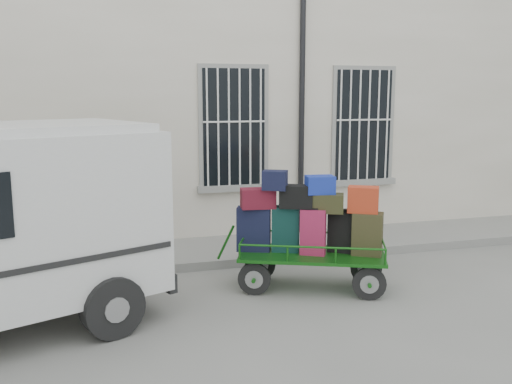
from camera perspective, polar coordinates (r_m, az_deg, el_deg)
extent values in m
plane|color=slate|center=(8.65, 5.32, -9.72)|extent=(80.00, 80.00, 0.00)
cube|color=beige|center=(13.42, -3.21, 10.31)|extent=(24.00, 5.00, 6.00)
cylinder|color=black|center=(11.22, 4.61, 9.36)|extent=(0.11, 0.11, 5.60)
cube|color=black|center=(10.89, -2.24, 6.47)|extent=(1.20, 0.08, 2.20)
cube|color=gray|center=(11.00, -2.17, 0.43)|extent=(1.45, 0.22, 0.12)
cube|color=black|center=(11.84, 10.64, 6.58)|extent=(1.20, 0.08, 2.20)
cube|color=gray|center=(11.94, 10.50, 1.01)|extent=(1.45, 0.22, 0.12)
cube|color=gray|center=(10.61, 0.97, -5.54)|extent=(24.00, 1.70, 0.15)
cylinder|color=black|center=(8.34, -0.17, -8.69)|extent=(0.47, 0.24, 0.48)
cylinder|color=gray|center=(8.34, -0.17, -8.69)|extent=(0.28, 0.19, 0.27)
cylinder|color=black|center=(9.03, 0.44, -7.22)|extent=(0.47, 0.24, 0.48)
cylinder|color=gray|center=(9.03, 0.44, -7.22)|extent=(0.28, 0.19, 0.27)
cylinder|color=black|center=(8.30, 11.26, -8.99)|extent=(0.47, 0.24, 0.48)
cylinder|color=gray|center=(8.30, 11.26, -8.99)|extent=(0.28, 0.19, 0.27)
cylinder|color=black|center=(8.99, 10.95, -7.48)|extent=(0.47, 0.24, 0.48)
cylinder|color=gray|center=(8.99, 10.95, -7.48)|extent=(0.28, 0.19, 0.27)
cube|color=#145513|center=(8.54, 5.64, -6.26)|extent=(2.33, 1.73, 0.05)
cylinder|color=#145513|center=(8.63, -3.04, -5.05)|extent=(0.27, 0.15, 0.54)
cube|color=black|center=(8.56, -0.23, -3.71)|extent=(0.56, 0.42, 0.66)
cube|color=black|center=(8.49, -0.23, -1.45)|extent=(0.23, 0.20, 0.03)
cube|color=black|center=(8.54, 2.99, -3.70)|extent=(0.46, 0.38, 0.68)
cube|color=black|center=(8.46, 3.01, -1.37)|extent=(0.20, 0.18, 0.03)
cube|color=#911A5B|center=(8.38, 5.73, -4.01)|extent=(0.41, 0.34, 0.67)
cube|color=black|center=(8.31, 5.77, -1.66)|extent=(0.17, 0.14, 0.03)
cube|color=black|center=(8.59, 8.58, -3.92)|extent=(0.44, 0.40, 0.62)
cube|color=black|center=(8.52, 8.63, -1.81)|extent=(0.19, 0.16, 0.03)
cube|color=#333219|center=(8.49, 11.08, -4.13)|extent=(0.51, 0.47, 0.63)
cube|color=black|center=(8.42, 11.15, -1.96)|extent=(0.21, 0.20, 0.03)
cube|color=#4F0F1B|center=(8.43, 0.20, -0.63)|extent=(0.54, 0.36, 0.29)
cube|color=black|center=(8.36, 4.06, -0.45)|extent=(0.55, 0.44, 0.34)
cube|color=#292A15|center=(8.38, 7.01, -1.10)|extent=(0.58, 0.47, 0.27)
cube|color=#973F1B|center=(8.42, 10.67, -0.74)|extent=(0.51, 0.45, 0.38)
cube|color=black|center=(8.29, 1.89, 1.19)|extent=(0.42, 0.38, 0.28)
cube|color=navy|center=(8.35, 6.41, 0.73)|extent=(0.44, 0.34, 0.26)
cube|color=black|center=(8.05, -12.06, 1.55)|extent=(0.63, 1.46, 0.61)
cube|color=black|center=(8.32, -11.81, -7.23)|extent=(0.88, 1.95, 0.25)
cube|color=white|center=(8.27, -11.60, -5.48)|extent=(0.21, 0.45, 0.13)
cylinder|color=black|center=(7.14, -14.15, -11.09)|extent=(0.79, 0.51, 0.76)
cylinder|color=black|center=(8.96, -19.58, -7.02)|extent=(0.79, 0.51, 0.76)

